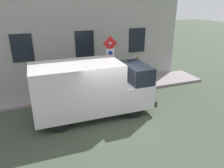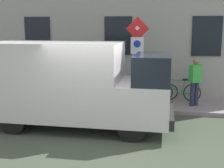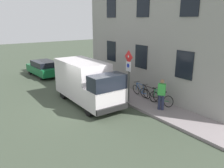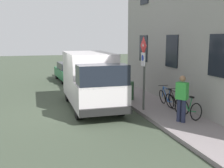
{
  "view_description": "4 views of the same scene",
  "coord_description": "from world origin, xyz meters",
  "px_view_note": "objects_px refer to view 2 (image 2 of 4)",
  "views": [
    {
      "loc": [
        -7.95,
        2.88,
        5.0
      ],
      "look_at": [
        1.66,
        -0.69,
        0.97
      ],
      "focal_mm": 34.67,
      "sensor_mm": 36.0,
      "label": 1
    },
    {
      "loc": [
        -7.76,
        -1.87,
        2.96
      ],
      "look_at": [
        2.41,
        -0.09,
        0.99
      ],
      "focal_mm": 49.06,
      "sensor_mm": 36.0,
      "label": 2
    },
    {
      "loc": [
        -5.59,
        -10.8,
        4.92
      ],
      "look_at": [
        1.78,
        -0.38,
        1.25
      ],
      "focal_mm": 36.09,
      "sensor_mm": 36.0,
      "label": 3
    },
    {
      "loc": [
        -1.93,
        -11.65,
        3.21
      ],
      "look_at": [
        1.66,
        0.64,
        1.05
      ],
      "focal_mm": 44.49,
      "sensor_mm": 36.0,
      "label": 4
    }
  ],
  "objects_px": {
    "sign_post_stacked": "(137,50)",
    "delivery_van": "(76,83)",
    "bicycle_black": "(155,91)",
    "bicycle_blue": "(133,90)",
    "bicycle_green": "(178,91)",
    "pedestrian": "(195,80)",
    "litter_bin": "(80,92)"
  },
  "relations": [
    {
      "from": "bicycle_green",
      "to": "bicycle_black",
      "type": "bearing_deg",
      "value": -4.38
    },
    {
      "from": "bicycle_blue",
      "to": "pedestrian",
      "type": "distance_m",
      "value": 2.39
    },
    {
      "from": "litter_bin",
      "to": "bicycle_green",
      "type": "bearing_deg",
      "value": -72.15
    },
    {
      "from": "litter_bin",
      "to": "delivery_van",
      "type": "bearing_deg",
      "value": -167.41
    },
    {
      "from": "delivery_van",
      "to": "bicycle_green",
      "type": "distance_m",
      "value": 4.49
    },
    {
      "from": "bicycle_blue",
      "to": "bicycle_green",
      "type": "bearing_deg",
      "value": -176.74
    },
    {
      "from": "bicycle_green",
      "to": "bicycle_blue",
      "type": "height_order",
      "value": "same"
    },
    {
      "from": "sign_post_stacked",
      "to": "pedestrian",
      "type": "relative_size",
      "value": 1.74
    },
    {
      "from": "sign_post_stacked",
      "to": "delivery_van",
      "type": "bearing_deg",
      "value": 140.06
    },
    {
      "from": "sign_post_stacked",
      "to": "bicycle_blue",
      "type": "bearing_deg",
      "value": 10.69
    },
    {
      "from": "bicycle_green",
      "to": "bicycle_black",
      "type": "relative_size",
      "value": 1.0
    },
    {
      "from": "delivery_van",
      "to": "litter_bin",
      "type": "xyz_separation_m",
      "value": [
        2.05,
        0.46,
        -0.74
      ]
    },
    {
      "from": "bicycle_black",
      "to": "pedestrian",
      "type": "xyz_separation_m",
      "value": [
        -0.59,
        -1.4,
        0.56
      ]
    },
    {
      "from": "delivery_van",
      "to": "litter_bin",
      "type": "bearing_deg",
      "value": 102.96
    },
    {
      "from": "bicycle_black",
      "to": "pedestrian",
      "type": "distance_m",
      "value": 1.61
    },
    {
      "from": "sign_post_stacked",
      "to": "bicycle_black",
      "type": "bearing_deg",
      "value": -25.59
    },
    {
      "from": "bicycle_black",
      "to": "bicycle_green",
      "type": "bearing_deg",
      "value": 176.04
    },
    {
      "from": "delivery_van",
      "to": "bicycle_black",
      "type": "bearing_deg",
      "value": 55.6
    },
    {
      "from": "delivery_van",
      "to": "bicycle_blue",
      "type": "distance_m",
      "value": 3.56
    },
    {
      "from": "delivery_van",
      "to": "bicycle_green",
      "type": "relative_size",
      "value": 3.11
    },
    {
      "from": "sign_post_stacked",
      "to": "bicycle_green",
      "type": "bearing_deg",
      "value": -48.91
    },
    {
      "from": "sign_post_stacked",
      "to": "bicycle_black",
      "type": "xyz_separation_m",
      "value": [
        1.27,
        -0.61,
        -1.65
      ]
    },
    {
      "from": "bicycle_blue",
      "to": "pedestrian",
      "type": "bearing_deg",
      "value": 168.59
    },
    {
      "from": "bicycle_black",
      "to": "bicycle_blue",
      "type": "bearing_deg",
      "value": -4.01
    },
    {
      "from": "bicycle_black",
      "to": "pedestrian",
      "type": "height_order",
      "value": "pedestrian"
    },
    {
      "from": "bicycle_black",
      "to": "bicycle_blue",
      "type": "xyz_separation_m",
      "value": [
        0.0,
        0.85,
        0.0
      ]
    },
    {
      "from": "litter_bin",
      "to": "sign_post_stacked",
      "type": "bearing_deg",
      "value": -93.82
    },
    {
      "from": "bicycle_blue",
      "to": "pedestrian",
      "type": "relative_size",
      "value": 1.0
    },
    {
      "from": "bicycle_black",
      "to": "delivery_van",
      "type": "bearing_deg",
      "value": 51.28
    },
    {
      "from": "delivery_van",
      "to": "pedestrian",
      "type": "bearing_deg",
      "value": 36.11
    },
    {
      "from": "delivery_van",
      "to": "litter_bin",
      "type": "height_order",
      "value": "delivery_van"
    },
    {
      "from": "sign_post_stacked",
      "to": "bicycle_black",
      "type": "relative_size",
      "value": 1.74
    }
  ]
}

